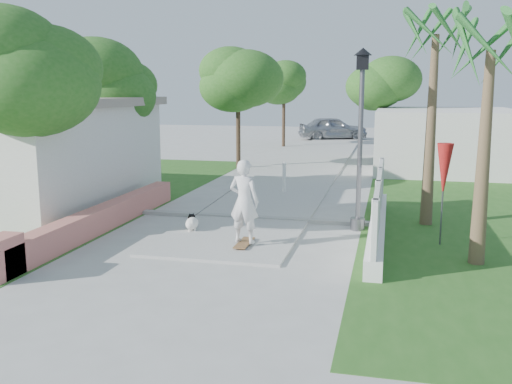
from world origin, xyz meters
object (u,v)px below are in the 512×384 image
(parked_car, at_px, (333,128))
(bollard, at_px, (284,177))
(street_lamp, at_px, (360,133))
(skateboarder, at_px, (221,204))
(dog, at_px, (192,223))
(patio_umbrella, at_px, (444,171))

(parked_car, bearing_deg, bollard, 162.46)
(street_lamp, bearing_deg, skateboarder, -150.08)
(street_lamp, relative_size, dog, 7.22)
(patio_umbrella, height_order, parked_car, patio_umbrella)
(bollard, height_order, skateboarder, skateboarder)
(bollard, xyz_separation_m, parked_car, (-0.52, 21.59, 0.22))
(bollard, relative_size, patio_umbrella, 0.47)
(patio_umbrella, relative_size, parked_car, 0.49)
(patio_umbrella, relative_size, dog, 3.74)
(skateboarder, bearing_deg, bollard, -84.20)
(dog, bearing_deg, skateboarder, -52.96)
(skateboarder, relative_size, parked_car, 0.42)
(street_lamp, height_order, parked_car, street_lamp)
(bollard, bearing_deg, skateboarder, -93.03)
(skateboarder, distance_m, parked_car, 27.83)
(street_lamp, height_order, skateboarder, street_lamp)
(street_lamp, relative_size, bollard, 4.07)
(street_lamp, height_order, patio_umbrella, street_lamp)
(skateboarder, xyz_separation_m, dog, (-0.92, 0.57, -0.63))
(patio_umbrella, xyz_separation_m, parked_car, (-5.12, 27.09, -0.88))
(patio_umbrella, bearing_deg, bollard, 129.91)
(dog, distance_m, parked_car, 27.28)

